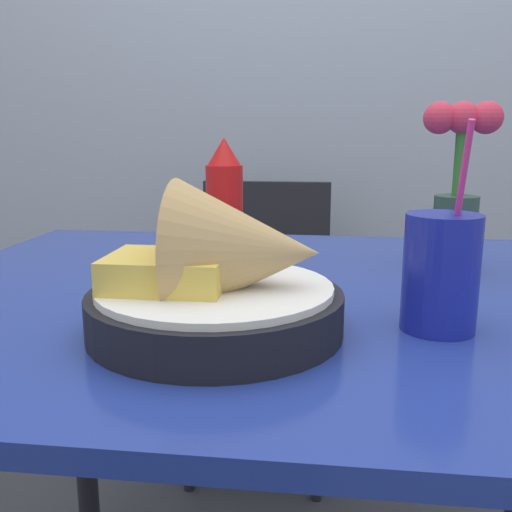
% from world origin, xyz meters
% --- Properties ---
extents(wall_window, '(7.00, 0.06, 2.60)m').
position_xyz_m(wall_window, '(0.00, 1.24, 1.30)').
color(wall_window, '#9EA8B7').
rests_on(wall_window, ground_plane).
extents(dining_table, '(1.12, 0.88, 0.77)m').
position_xyz_m(dining_table, '(0.00, 0.00, 0.67)').
color(dining_table, '#233893').
rests_on(dining_table, ground_plane).
extents(chair_far_window, '(0.40, 0.40, 0.84)m').
position_xyz_m(chair_far_window, '(-0.13, 0.89, 0.50)').
color(chair_far_window, black).
rests_on(chair_far_window, ground_plane).
extents(food_basket, '(0.29, 0.29, 0.17)m').
position_xyz_m(food_basket, '(-0.05, -0.19, 0.83)').
color(food_basket, black).
rests_on(food_basket, dining_table).
extents(ketchup_bottle, '(0.06, 0.06, 0.21)m').
position_xyz_m(ketchup_bottle, '(-0.09, 0.05, 0.88)').
color(ketchup_bottle, red).
rests_on(ketchup_bottle, dining_table).
extents(drink_cup, '(0.08, 0.08, 0.24)m').
position_xyz_m(drink_cup, '(0.19, -0.15, 0.84)').
color(drink_cup, '#192399').
rests_on(drink_cup, dining_table).
extents(flower_vase, '(0.12, 0.07, 0.27)m').
position_xyz_m(flower_vase, '(0.27, 0.14, 0.91)').
color(flower_vase, '#2D4738').
rests_on(flower_vase, dining_table).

